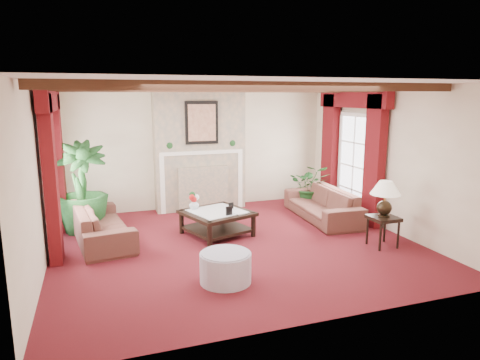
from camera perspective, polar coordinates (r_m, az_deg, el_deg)
name	(u,v)px	position (r m, az deg, el deg)	size (l,w,h in m)	color
floor	(236,244)	(7.45, -0.50, -8.57)	(6.00, 6.00, 0.00)	#450C13
ceiling	(236,84)	(7.01, -0.54, 12.67)	(6.00, 6.00, 0.00)	white
back_wall	(198,148)	(9.73, -5.66, 4.24)	(6.00, 0.02, 2.70)	beige
left_wall	(39,178)	(6.80, -25.26, 0.21)	(0.02, 5.50, 2.70)	beige
right_wall	(387,159)	(8.53, 18.98, 2.71)	(0.02, 5.50, 2.70)	beige
ceiling_beams	(236,88)	(7.01, -0.54, 12.18)	(6.00, 3.00, 0.12)	#341C10
fireplace	(199,87)	(9.47, -5.54, 12.24)	(2.00, 0.52, 2.70)	tan
french_door_left	(43,120)	(7.70, -24.76, 7.28)	(0.10, 1.10, 2.16)	white
french_door_right	(357,115)	(9.25, 15.33, 8.39)	(0.10, 1.10, 2.16)	white
curtains_left	(48,94)	(7.68, -24.19, 10.46)	(0.20, 2.40, 2.55)	#46090E
curtains_right	(353,94)	(9.18, 14.89, 11.02)	(0.20, 2.40, 2.55)	#46090E
sofa_left	(101,218)	(7.90, -18.07, -4.81)	(0.90, 2.19, 0.83)	#3E111E
sofa_right	(322,199)	(9.01, 10.89, -2.50)	(0.75, 2.18, 0.84)	#3E111E
potted_palm	(83,207)	(8.55, -20.26, -3.34)	(1.10, 1.78, 0.95)	black
small_plant	(310,190)	(9.89, 9.29, -1.38)	(1.27, 1.31, 0.78)	black
coffee_table	(217,223)	(7.89, -3.08, -5.76)	(1.09, 1.09, 0.44)	black
side_table	(383,231)	(7.67, 18.48, -6.51)	(0.44, 0.44, 0.52)	black
ottoman	(226,268)	(5.97, -1.94, -11.60)	(0.71, 0.71, 0.41)	#AEA6BC
table_lamp	(385,198)	(7.52, 18.75, -2.33)	(0.49, 0.49, 0.63)	black
flower_vase	(194,204)	(8.00, -6.15, -3.23)	(0.25, 0.25, 0.18)	silver
book	(234,206)	(7.60, -0.84, -3.53)	(0.21, 0.09, 0.29)	black
photo_frame_a	(229,211)	(7.52, -1.46, -4.15)	(0.13, 0.02, 0.17)	black
photo_frame_b	(231,206)	(7.94, -1.21, -3.48)	(0.10, 0.02, 0.13)	black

